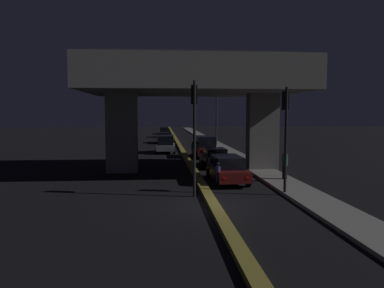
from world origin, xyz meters
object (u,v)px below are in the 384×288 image
car_black_second (215,157)px  car_dark_red_third (205,146)px  pedestrian_on_sidewalk (285,165)px  car_dark_red_lead (227,168)px  car_dark_blue_third_oncoming (164,132)px  traffic_light_right_of_median (285,122)px  car_grey_fourth_oncoming (164,131)px  traffic_light_left_of_median (194,119)px  car_grey_second_oncoming (164,137)px  motorcycle_black_filtering_mid (202,161)px  street_lamp (213,113)px  car_silver_lead_oncoming (166,144)px  motorcycle_red_filtering_far (193,151)px  motorcycle_blue_filtering_near (218,176)px

car_black_second → car_dark_red_third: 6.40m
car_black_second → pedestrian_on_sidewalk: bearing=-154.7°
car_dark_red_lead → car_dark_blue_third_oncoming: bearing=2.7°
traffic_light_right_of_median → car_grey_fourth_oncoming: 58.72m
car_dark_red_third → car_dark_blue_third_oncoming: (-3.63, 31.02, -0.12)m
traffic_light_left_of_median → car_black_second: 11.13m
car_dark_red_third → car_grey_second_oncoming: 18.17m
car_grey_second_oncoming → motorcycle_black_filtering_mid: 25.20m
car_dark_red_lead → car_grey_second_oncoming: (-3.64, 30.82, -0.05)m
traffic_light_left_of_median → car_grey_fourth_oncoming: (-1.11, 58.37, -3.19)m
traffic_light_left_of_median → car_black_second: traffic_light_left_of_median is taller
street_lamp → car_grey_second_oncoming: size_ratio=1.50×
traffic_light_left_of_median → car_dark_red_third: 17.18m
traffic_light_right_of_median → car_silver_lead_oncoming: size_ratio=1.27×
car_dark_red_lead → car_grey_second_oncoming: bearing=4.9°
traffic_light_right_of_median → car_dark_red_third: (-2.15, 16.76, -2.67)m
traffic_light_left_of_median → street_lamp: 28.56m
traffic_light_left_of_median → motorcycle_black_filtering_mid: bearing=81.6°
car_silver_lead_oncoming → car_black_second: bearing=21.2°
traffic_light_right_of_median → car_dark_red_lead: size_ratio=1.14×
street_lamp → car_silver_lead_oncoming: (-6.02, -7.00, -3.28)m
car_grey_second_oncoming → motorcycle_red_filtering_far: motorcycle_red_filtering_far is taller
motorcycle_black_filtering_mid → car_silver_lead_oncoming: bearing=10.0°
car_dark_blue_third_oncoming → motorcycle_black_filtering_mid: size_ratio=2.00×
pedestrian_on_sidewalk → car_dark_blue_third_oncoming: bearing=99.0°
car_grey_second_oncoming → car_dark_red_lead: bearing=6.8°
traffic_light_left_of_median → street_lamp: (4.85, 28.14, 0.36)m
motorcycle_blue_filtering_near → car_dark_red_lead: bearing=-25.8°
motorcycle_black_filtering_mid → pedestrian_on_sidewalk: pedestrian_on_sidewalk is taller
motorcycle_red_filtering_far → car_dark_blue_third_oncoming: bearing=1.5°
traffic_light_right_of_median → car_silver_lead_oncoming: 22.08m
traffic_light_right_of_median → car_dark_red_third: size_ratio=1.20×
car_dark_blue_third_oncoming → pedestrian_on_sidewalk: pedestrian_on_sidewalk is taller
car_silver_lead_oncoming → motorcycle_blue_filtering_near: 19.04m
car_dark_blue_third_oncoming → motorcycle_red_filtering_far: car_dark_blue_third_oncoming is taller
traffic_light_right_of_median → car_dark_red_third: 17.11m
car_silver_lead_oncoming → motorcycle_blue_filtering_near: (2.70, -18.85, -0.38)m
traffic_light_left_of_median → car_dark_red_third: traffic_light_left_of_median is taller
car_dark_red_lead → car_silver_lead_oncoming: 17.78m
traffic_light_right_of_median → traffic_light_left_of_median: bearing=-180.0°
car_dark_red_third → motorcycle_black_filtering_mid: 7.38m
traffic_light_right_of_median → car_dark_red_third: bearing=97.3°
street_lamp → car_grey_second_oncoming: bearing=134.1°
car_black_second → car_grey_fourth_oncoming: (-3.65, 48.00, -0.06)m
car_silver_lead_oncoming → motorcycle_blue_filtering_near: size_ratio=2.23×
car_dark_red_lead → pedestrian_on_sidewalk: size_ratio=2.77×
car_dark_red_third → car_silver_lead_oncoming: 5.69m
street_lamp → pedestrian_on_sidewalk: 24.76m
motorcycle_black_filtering_mid → motorcycle_red_filtering_far: bearing=-2.0°
car_silver_lead_oncoming → motorcycle_red_filtering_far: car_silver_lead_oncoming is taller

